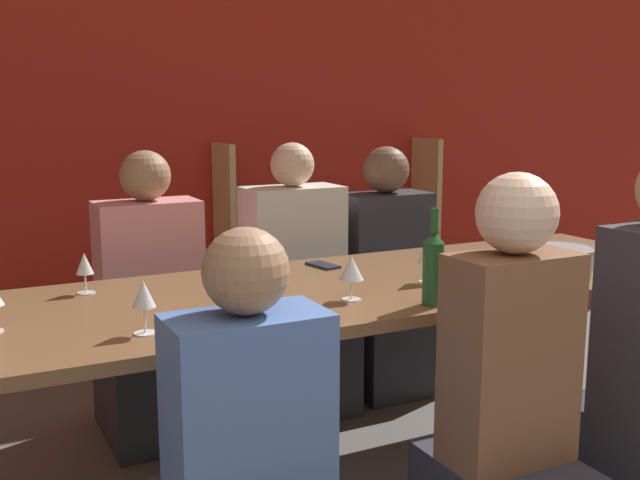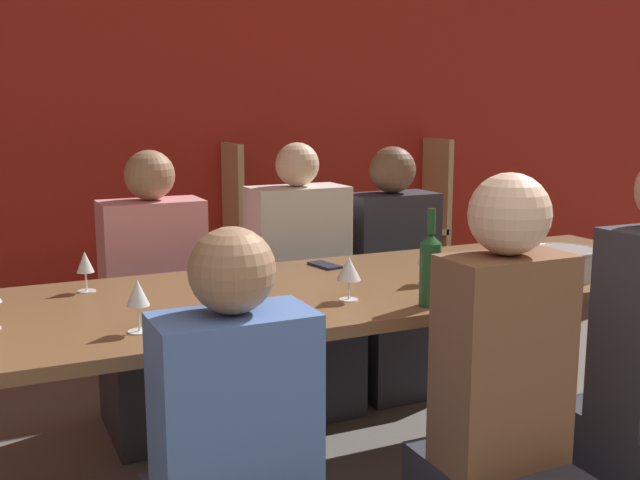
# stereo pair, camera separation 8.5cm
# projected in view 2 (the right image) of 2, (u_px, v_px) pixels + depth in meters

# --- Properties ---
(wall_back_red) EXTENTS (8.80, 0.06, 2.70)m
(wall_back_red) POSITION_uv_depth(u_px,v_px,m) (169.00, 117.00, 4.22)
(wall_back_red) COLOR red
(wall_back_red) RESTS_ON ground_plane
(shelf_unit) EXTENTS (1.42, 0.30, 1.20)m
(shelf_unit) POSITION_uv_depth(u_px,v_px,m) (341.00, 267.00, 4.62)
(shelf_unit) COLOR tan
(shelf_unit) RESTS_ON ground_plane
(dining_table) EXTENTS (3.09, 0.92, 0.78)m
(dining_table) POSITION_uv_depth(u_px,v_px,m) (332.00, 306.00, 2.69)
(dining_table) COLOR brown
(dining_table) RESTS_ON ground_plane
(mixing_bowl) EXTENTS (0.24, 0.24, 0.11)m
(mixing_bowl) POSITION_uv_depth(u_px,v_px,m) (564.00, 262.00, 2.78)
(mixing_bowl) COLOR #B7BABC
(mixing_bowl) RESTS_ON dining_table
(wine_bottle_green) EXTENTS (0.07, 0.07, 0.32)m
(wine_bottle_green) POSITION_uv_depth(u_px,v_px,m) (430.00, 268.00, 2.39)
(wine_bottle_green) COLOR #1E4C23
(wine_bottle_green) RESTS_ON dining_table
(wine_glass_empty_a) EXTENTS (0.08, 0.08, 0.17)m
(wine_glass_empty_a) POSITION_uv_depth(u_px,v_px,m) (428.00, 252.00, 2.69)
(wine_glass_empty_a) COLOR white
(wine_glass_empty_a) RESTS_ON dining_table
(wine_glass_white_a) EXTENTS (0.07, 0.07, 0.15)m
(wine_glass_white_a) POSITION_uv_depth(u_px,v_px,m) (138.00, 295.00, 2.11)
(wine_glass_white_a) COLOR white
(wine_glass_white_a) RESTS_ON dining_table
(wine_glass_red_d) EXTENTS (0.08, 0.08, 0.15)m
(wine_glass_red_d) POSITION_uv_depth(u_px,v_px,m) (349.00, 270.00, 2.46)
(wine_glass_red_d) COLOR white
(wine_glass_red_d) RESTS_ON dining_table
(wine_glass_white_c) EXTENTS (0.06, 0.06, 0.17)m
(wine_glass_white_c) POSITION_uv_depth(u_px,v_px,m) (521.00, 238.00, 2.95)
(wine_glass_white_c) COLOR white
(wine_glass_white_c) RESTS_ON dining_table
(wine_glass_empty_c) EXTENTS (0.06, 0.06, 0.14)m
(wine_glass_empty_c) POSITION_uv_depth(u_px,v_px,m) (85.00, 264.00, 2.57)
(wine_glass_empty_c) COLOR white
(wine_glass_empty_c) RESTS_ON dining_table
(cell_phone) EXTENTS (0.10, 0.16, 0.01)m
(cell_phone) POSITION_uv_depth(u_px,v_px,m) (325.00, 265.00, 2.99)
(cell_phone) COLOR #1E2338
(cell_phone) RESTS_ON dining_table
(person_near_a) EXTENTS (0.36, 0.44, 1.24)m
(person_near_a) POSITION_uv_depth(u_px,v_px,m) (499.00, 448.00, 2.08)
(person_near_a) COLOR #2D2D38
(person_near_a) RESTS_ON ground_plane
(person_far_a) EXTENTS (0.45, 0.56, 1.25)m
(person_far_a) POSITION_uv_depth(u_px,v_px,m) (298.00, 313.00, 3.52)
(person_far_a) COLOR #2D2D38
(person_far_a) RESTS_ON ground_plane
(person_far_b) EXTENTS (0.44, 0.55, 1.22)m
(person_far_b) POSITION_uv_depth(u_px,v_px,m) (390.00, 301.00, 3.76)
(person_far_b) COLOR #2D2D38
(person_far_b) RESTS_ON ground_plane
(person_far_c) EXTENTS (0.42, 0.53, 1.23)m
(person_far_c) POSITION_uv_depth(u_px,v_px,m) (156.00, 332.00, 3.22)
(person_far_c) COLOR #2D2D38
(person_far_c) RESTS_ON ground_plane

